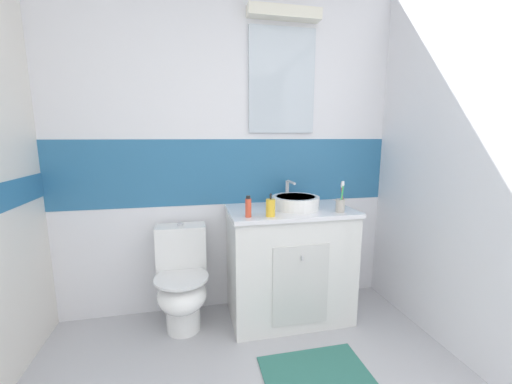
% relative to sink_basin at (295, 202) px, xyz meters
% --- Properties ---
extents(wall_back_tiled, '(3.20, 0.20, 2.50)m').
position_rel_sink_basin_xyz_m(wall_back_tiled, '(-0.44, 0.31, 0.36)').
color(wall_back_tiled, white).
rests_on(wall_back_tiled, ground_plane).
extents(vanity_cabinet, '(0.91, 0.55, 0.85)m').
position_rel_sink_basin_xyz_m(vanity_cabinet, '(-0.04, 0.00, -0.47)').
color(vanity_cabinet, silver).
rests_on(vanity_cabinet, ground_plane).
extents(sink_basin, '(0.35, 0.39, 0.19)m').
position_rel_sink_basin_xyz_m(sink_basin, '(0.00, 0.00, 0.00)').
color(sink_basin, white).
rests_on(sink_basin, vanity_cabinet).
extents(toilet, '(0.37, 0.50, 0.74)m').
position_rel_sink_basin_xyz_m(toilet, '(-0.83, 0.01, -0.55)').
color(toilet, white).
rests_on(toilet, ground_plane).
extents(toothbrush_cup, '(0.06, 0.06, 0.22)m').
position_rel_sink_basin_xyz_m(toothbrush_cup, '(0.27, -0.18, 0.01)').
color(toothbrush_cup, '#B2ADA3').
rests_on(toothbrush_cup, vanity_cabinet).
extents(soap_dispenser, '(0.06, 0.06, 0.16)m').
position_rel_sink_basin_xyz_m(soap_dispenser, '(-0.24, -0.19, 0.01)').
color(soap_dispenser, yellow).
rests_on(soap_dispenser, vanity_cabinet).
extents(deodorant_spray_can, '(0.04, 0.04, 0.14)m').
position_rel_sink_basin_xyz_m(deodorant_spray_can, '(-0.39, -0.18, 0.02)').
color(deodorant_spray_can, '#D84C33').
rests_on(deodorant_spray_can, vanity_cabinet).
extents(bath_mat, '(0.62, 0.41, 0.01)m').
position_rel_sink_basin_xyz_m(bath_mat, '(-0.07, -0.63, -0.89)').
color(bath_mat, '#337266').
rests_on(bath_mat, ground_plane).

